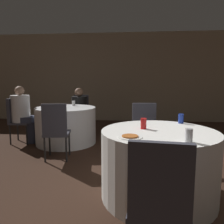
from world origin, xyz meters
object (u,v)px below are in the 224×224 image
object	(u,v)px
chair_far_south	(56,127)
soda_can_blue	(181,119)
chair_far_north	(81,110)
table_far	(66,125)
soda_can_red	(143,124)
person_black_shirt	(79,110)
soda_can_silver	(189,135)
chair_near_north	(145,128)
table_near	(158,164)
chair_near_south	(159,198)
chair_far_west	(16,117)
person_white_shirt	(24,114)
pizza_plate_near	(130,137)

from	to	relation	value
chair_far_south	soda_can_blue	world-z (taller)	chair_far_south
soda_can_blue	chair_far_north	bearing A→B (deg)	126.86
table_far	soda_can_red	size ratio (longest dim) A/B	10.12
person_black_shirt	soda_can_silver	world-z (taller)	person_black_shirt
chair_far_south	person_black_shirt	bearing A→B (deg)	84.47
chair_near_north	person_black_shirt	bearing A→B (deg)	-55.46
table_near	chair_near_south	size ratio (longest dim) A/B	1.35
table_far	chair_far_west	distance (m)	1.05
chair_near_south	soda_can_blue	size ratio (longest dim) A/B	7.70
chair_far_south	person_white_shirt	bearing A→B (deg)	128.41
person_black_shirt	soda_can_silver	size ratio (longest dim) A/B	9.20
chair_far_south	person_black_shirt	size ratio (longest dim) A/B	0.84
pizza_plate_near	chair_far_north	bearing A→B (deg)	111.09
chair_near_north	table_far	bearing A→B (deg)	-36.29
chair_near_south	table_far	bearing A→B (deg)	123.61
table_far	chair_far_north	world-z (taller)	chair_far_north
chair_near_south	chair_far_north	world-z (taller)	same
table_far	chair_far_north	bearing A→B (deg)	86.33
pizza_plate_near	soda_can_silver	size ratio (longest dim) A/B	1.96
person_white_shirt	person_black_shirt	distance (m)	1.32
soda_can_blue	soda_can_red	bearing A→B (deg)	-142.91
soda_can_blue	table_far	bearing A→B (deg)	142.35
person_black_shirt	soda_can_blue	bearing A→B (deg)	132.46
table_near	chair_far_west	size ratio (longest dim) A/B	1.35
chair_near_north	soda_can_silver	world-z (taller)	chair_near_north
chair_near_north	soda_can_blue	xyz separation A→B (m)	(0.42, -0.60, 0.26)
person_black_shirt	chair_far_west	bearing A→B (deg)	44.51
chair_near_south	person_white_shirt	xyz separation A→B (m)	(-2.42, 2.98, 0.06)
soda_can_silver	chair_far_south	bearing A→B (deg)	140.86
soda_can_red	chair_near_north	bearing A→B (deg)	85.80
chair_far_west	pizza_plate_near	world-z (taller)	chair_far_west
person_white_shirt	chair_far_west	bearing A→B (deg)	-90.00
table_far	chair_near_north	bearing A→B (deg)	-30.96
table_far	pizza_plate_near	distance (m)	2.70
table_near	chair_far_north	bearing A→B (deg)	117.92
chair_near_north	person_black_shirt	xyz separation A→B (m)	(-1.52, 1.81, 0.03)
table_near	chair_near_north	xyz separation A→B (m)	(-0.10, 1.05, 0.18)
chair_far_west	chair_far_south	bearing A→B (deg)	47.30
table_near	person_black_shirt	world-z (taller)	person_black_shirt
person_white_shirt	soda_can_red	world-z (taller)	person_white_shirt
chair_near_north	soda_can_blue	size ratio (longest dim) A/B	7.70
chair_near_south	soda_can_red	xyz separation A→B (m)	(-0.05, 1.13, 0.26)
chair_far_south	person_white_shirt	distance (m)	1.41
soda_can_blue	soda_can_red	xyz separation A→B (m)	(-0.49, -0.37, 0.00)
chair_near_south	soda_can_blue	distance (m)	1.59
person_white_shirt	chair_near_north	bearing A→B (deg)	66.33
chair_far_west	soda_can_blue	distance (m)	3.37
person_white_shirt	soda_can_blue	world-z (taller)	person_white_shirt
chair_far_north	chair_near_north	bearing A→B (deg)	130.97
person_black_shirt	soda_can_silver	xyz separation A→B (m)	(1.82, -3.30, 0.23)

